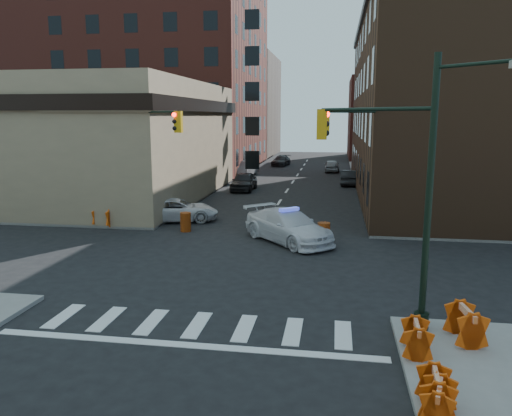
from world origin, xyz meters
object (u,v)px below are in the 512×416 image
(parked_car_enear, at_px, (350,178))
(pedestrian_a, at_px, (112,206))
(police_car, at_px, (288,226))
(barrel_road, at_px, (324,233))
(pickup, at_px, (177,210))
(barricade_se_a, at_px, (416,338))
(pedestrian_b, at_px, (123,206))
(parked_car_wfar, at_px, (246,169))
(parked_car_wnear, at_px, (244,181))
(barrel_bank, at_px, (186,222))
(barricade_nw_a, at_px, (104,217))

(parked_car_enear, bearing_deg, pedestrian_a, 55.75)
(police_car, xyz_separation_m, barrel_road, (1.83, -0.20, -0.27))
(barrel_road, bearing_deg, pickup, 154.81)
(pedestrian_a, xyz_separation_m, barricade_se_a, (15.91, -15.62, -0.38))
(police_car, relative_size, pickup, 1.13)
(pickup, height_order, pedestrian_b, pedestrian_b)
(pickup, height_order, parked_car_wfar, parked_car_wfar)
(parked_car_wnear, distance_m, barrel_bank, 16.07)
(pickup, height_order, barrel_bank, pickup)
(pedestrian_b, bearing_deg, parked_car_wfar, 56.52)
(pedestrian_b, bearing_deg, barrel_bank, -46.63)
(parked_car_enear, height_order, pedestrian_b, pedestrian_b)
(police_car, xyz_separation_m, pedestrian_b, (-10.42, 3.12, 0.19))
(barrel_road, distance_m, barricade_se_a, 12.24)
(parked_car_wfar, distance_m, pedestrian_b, 25.03)
(barrel_bank, relative_size, barricade_nw_a, 0.86)
(barrel_bank, height_order, barricade_nw_a, barricade_nw_a)
(barrel_road, distance_m, barrel_bank, 7.97)
(parked_car_enear, bearing_deg, pickup, 63.17)
(parked_car_wfar, height_order, barrel_bank, parked_car_wfar)
(parked_car_wnear, bearing_deg, pedestrian_b, -108.08)
(parked_car_enear, bearing_deg, pedestrian_b, 57.96)
(pedestrian_b, relative_size, barricade_nw_a, 1.38)
(parked_car_wnear, bearing_deg, pickup, -96.82)
(pickup, bearing_deg, parked_car_wnear, -23.38)
(barrel_road, xyz_separation_m, barrel_bank, (-7.79, 1.67, -0.02))
(pedestrian_b, bearing_deg, pickup, -9.02)
(police_car, xyz_separation_m, parked_car_wnear, (-5.57, 17.54, -0.04))
(police_car, bearing_deg, barricade_nw_a, 129.19)
(parked_car_wfar, xyz_separation_m, pedestrian_a, (-4.01, -24.47, 0.16))
(parked_car_wfar, relative_size, barricade_nw_a, 3.89)
(police_car, distance_m, pickup, 8.37)
(parked_car_enear, distance_m, pedestrian_a, 24.28)
(pickup, distance_m, barrel_bank, 2.95)
(parked_car_wnear, xyz_separation_m, barricade_nw_a, (-5.38, -15.96, -0.17))
(police_car, distance_m, pedestrian_b, 10.88)
(barrel_road, height_order, barricade_se_a, barrel_road)
(barrel_bank, bearing_deg, pedestrian_a, 159.35)
(barrel_bank, bearing_deg, barricade_se_a, -52.19)
(pedestrian_a, bearing_deg, parked_car_wfar, 115.54)
(barrel_road, bearing_deg, police_car, 173.76)
(pickup, relative_size, pedestrian_a, 3.09)
(parked_car_wfar, bearing_deg, barrel_bank, -80.53)
(parked_car_wnear, distance_m, parked_car_enear, 10.54)
(parked_car_wfar, xyz_separation_m, pedestrian_b, (-3.12, -24.83, 0.21))
(parked_car_wnear, relative_size, pedestrian_a, 2.83)
(parked_car_enear, xyz_separation_m, pedestrian_a, (-15.01, -19.08, 0.27))
(police_car, height_order, pickup, police_car)
(pedestrian_a, bearing_deg, parked_car_wnear, 102.60)
(parked_car_wfar, bearing_deg, pickup, -83.43)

